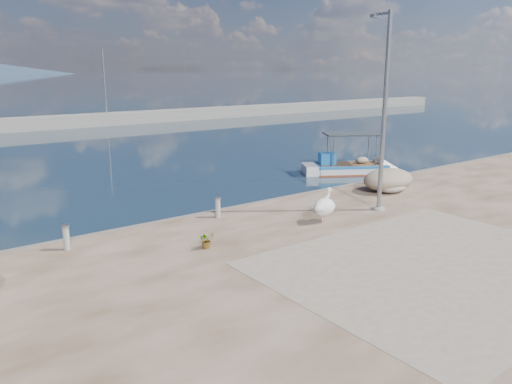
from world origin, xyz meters
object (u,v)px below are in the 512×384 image
(pelican, at_px, (324,207))
(boat_right, at_px, (349,169))
(lamp_post, at_px, (383,120))
(bollard_near, at_px, (218,206))

(pelican, bearing_deg, boat_right, 20.36)
(boat_right, xyz_separation_m, pelican, (-8.61, -6.84, 0.84))
(pelican, bearing_deg, lamp_post, -20.20)
(boat_right, height_order, pelican, boat_right)
(pelican, bearing_deg, bollard_near, 116.68)
(lamp_post, bearing_deg, boat_right, 49.49)
(pelican, relative_size, lamp_post, 0.17)
(boat_right, xyz_separation_m, bollard_near, (-11.21, -4.22, 0.69))
(pelican, xyz_separation_m, bollard_near, (-2.60, 2.62, -0.14))
(boat_right, relative_size, bollard_near, 7.50)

